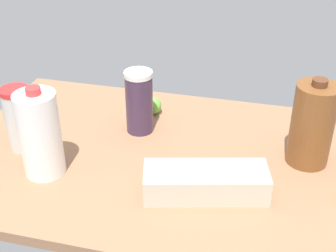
% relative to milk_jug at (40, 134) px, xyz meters
% --- Properties ---
extents(countertop, '(1.20, 0.76, 0.03)m').
position_rel_milk_jug_xyz_m(countertop, '(0.30, 0.14, -0.13)').
color(countertop, '#936849').
rests_on(countertop, ground).
extents(milk_jug, '(0.11, 0.11, 0.25)m').
position_rel_milk_jug_xyz_m(milk_jug, '(0.00, 0.00, 0.00)').
color(milk_jug, white).
rests_on(milk_jug, countertop).
extents(chocolate_milk_jug, '(0.11, 0.11, 0.25)m').
position_rel_milk_jug_xyz_m(chocolate_milk_jug, '(0.67, 0.22, -0.00)').
color(chocolate_milk_jug, brown).
rests_on(chocolate_milk_jug, countertop).
extents(egg_carton, '(0.32, 0.18, 0.07)m').
position_rel_milk_jug_xyz_m(egg_carton, '(0.43, 0.01, -0.08)').
color(egg_carton, beige).
rests_on(egg_carton, countertop).
extents(shaker_bottle, '(0.08, 0.08, 0.19)m').
position_rel_milk_jug_xyz_m(shaker_bottle, '(0.18, 0.26, -0.02)').
color(shaker_bottle, '#3C2943').
rests_on(shaker_bottle, countertop).
extents(tumbler_cup, '(0.08, 0.08, 0.19)m').
position_rel_milk_jug_xyz_m(tumbler_cup, '(-0.12, 0.09, -0.02)').
color(tumbler_cup, silver).
rests_on(tumbler_cup, countertop).
extents(lime_loose, '(0.06, 0.06, 0.06)m').
position_rel_milk_jug_xyz_m(lime_loose, '(0.19, 0.37, -0.09)').
color(lime_loose, '#69B03E').
rests_on(lime_loose, countertop).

